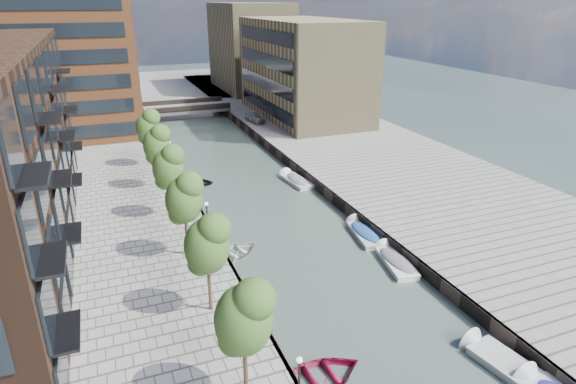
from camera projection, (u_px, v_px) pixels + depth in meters
water at (244, 181)px, 50.04m from camera, size 300.00×300.00×0.00m
quay_right at (377, 159)px, 55.30m from camera, size 20.00×140.00×1.00m
quay_wall_left at (185, 185)px, 47.78m from camera, size 0.25×140.00×1.00m
quay_wall_right at (298, 170)px, 51.93m from camera, size 0.25×140.00×1.00m
far_closure at (162, 86)px, 101.65m from camera, size 80.00×40.00×1.00m
tower at (51, 13)px, 59.87m from camera, size 18.00×18.00×30.00m
tan_block_near at (303, 69)px, 71.49m from camera, size 12.00×25.00×14.00m
tan_block_far at (250, 47)px, 93.56m from camera, size 12.00×20.00×16.00m
bridge at (186, 108)px, 77.15m from camera, size 13.00×6.00×1.30m
tree_1 at (243, 316)px, 20.14m from camera, size 2.50×2.50×5.95m
tree_2 at (207, 243)px, 26.18m from camera, size 2.50×2.50×5.95m
tree_3 at (184, 197)px, 32.22m from camera, size 2.50×2.50×5.95m
tree_4 at (168, 166)px, 38.26m from camera, size 2.50×2.50×5.95m
tree_5 at (156, 143)px, 44.31m from camera, size 2.50×2.50×5.95m
tree_6 at (148, 126)px, 50.35m from camera, size 2.50×2.50×5.95m
lamp_1 at (208, 224)px, 32.47m from camera, size 0.24×0.24×4.12m
lamp_2 at (171, 157)px, 46.28m from camera, size 0.24×0.24×4.12m
sloop_2 at (318, 382)px, 23.81m from camera, size 5.26×4.03×1.01m
sloop_3 at (234, 255)px, 35.64m from camera, size 5.16×4.49×0.89m
sloop_4 at (191, 185)px, 49.15m from camera, size 5.54×4.89×0.95m
motorboat_1 at (394, 260)px, 34.56m from camera, size 2.50×4.97×1.58m
motorboat_2 at (504, 365)px, 24.78m from camera, size 2.72×5.58×1.78m
motorboat_3 at (364, 232)px, 38.64m from camera, size 2.44×5.09×1.63m
motorboat_4 at (295, 180)px, 49.81m from camera, size 2.19×5.03×1.63m
car at (255, 117)px, 69.76m from camera, size 2.30×4.21×1.36m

